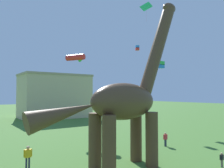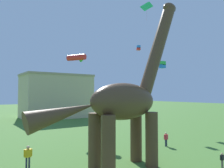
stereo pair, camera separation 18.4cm
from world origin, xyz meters
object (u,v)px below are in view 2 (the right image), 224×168
at_px(person_vendor_side, 166,138).
at_px(kite_near_low, 162,65).
at_px(person_watching_child, 28,155).
at_px(kite_apex, 78,58).
at_px(dinosaur_sculpture, 123,101).
at_px(person_near_flyer, 222,159).
at_px(kite_mid_left, 147,7).
at_px(kite_high_right, 138,48).

relative_size(person_vendor_side, kite_near_low, 1.30).
relative_size(person_watching_child, kite_apex, 0.53).
distance_m(person_vendor_side, kite_near_low, 16.32).
xyz_separation_m(dinosaur_sculpture, kite_near_low, (17.58, 12.20, 5.44)).
bearing_deg(dinosaur_sculpture, kite_near_low, 11.36).
bearing_deg(kite_apex, person_watching_child, -128.52).
distance_m(dinosaur_sculpture, kite_apex, 18.53).
relative_size(dinosaur_sculpture, kite_near_low, 12.20).
bearing_deg(person_watching_child, person_vendor_side, 20.83).
relative_size(person_near_flyer, kite_apex, 0.35).
relative_size(dinosaur_sculpture, person_watching_child, 8.24).
distance_m(person_near_flyer, kite_mid_left, 16.60).
bearing_deg(kite_near_low, person_watching_child, -160.96).
relative_size(person_near_flyer, person_vendor_side, 0.75).
relative_size(person_watching_child, kite_high_right, 2.00).
bearing_deg(person_vendor_side, kite_mid_left, -167.82).
bearing_deg(person_vendor_side, kite_high_right, 102.86).
xyz_separation_m(person_watching_child, kite_high_right, (21.23, 11.53, 12.62)).
distance_m(dinosaur_sculpture, kite_near_low, 22.08).
bearing_deg(person_near_flyer, kite_high_right, 15.71).
height_order(dinosaur_sculpture, person_watching_child, dinosaur_sculpture).
height_order(person_near_flyer, person_vendor_side, person_vendor_side).
bearing_deg(person_near_flyer, kite_near_low, 5.57).
height_order(kite_high_right, kite_apex, kite_high_right).
bearing_deg(kite_mid_left, dinosaur_sculpture, -147.60).
bearing_deg(kite_apex, dinosaur_sculpture, -104.35).
distance_m(person_watching_child, kite_mid_left, 18.71).
xyz_separation_m(dinosaur_sculpture, kite_mid_left, (6.36, 4.03, 10.11)).
bearing_deg(dinosaur_sculpture, kite_mid_left, 9.00).
distance_m(person_near_flyer, person_watching_child, 14.78).
relative_size(dinosaur_sculpture, kite_mid_left, 7.42).
relative_size(person_watching_child, kite_mid_left, 0.90).
xyz_separation_m(person_near_flyer, kite_high_right, (8.91, 19.70, 12.98)).
bearing_deg(kite_apex, kite_near_low, -19.86).
height_order(kite_near_low, kite_apex, kite_apex).
relative_size(dinosaur_sculpture, person_near_flyer, 12.60).
relative_size(person_near_flyer, person_watching_child, 0.65).
bearing_deg(kite_high_right, dinosaur_sculpture, -134.42).
height_order(dinosaur_sculpture, kite_apex, dinosaur_sculpture).
bearing_deg(person_vendor_side, kite_apex, 147.69).
xyz_separation_m(person_near_flyer, person_watching_child, (-12.32, 8.17, 0.35)).
bearing_deg(kite_apex, person_near_flyer, -84.42).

